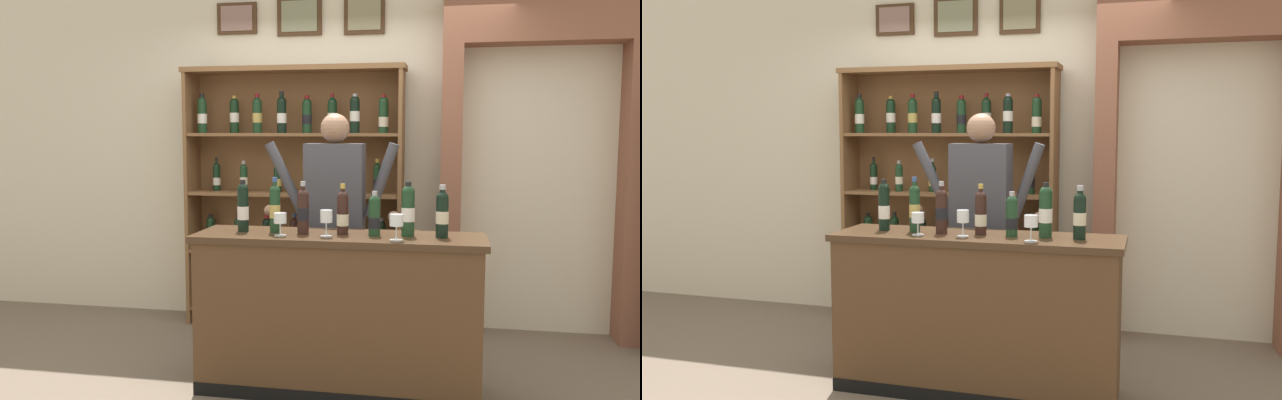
# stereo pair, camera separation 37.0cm
# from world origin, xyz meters

# --- Properties ---
(ground_plane) EXTENTS (14.00, 14.00, 0.02)m
(ground_plane) POSITION_xyz_m (0.00, 0.00, -0.01)
(ground_plane) COLOR #6B5B4C
(back_wall) EXTENTS (12.00, 0.19, 3.30)m
(back_wall) POSITION_xyz_m (-0.00, 1.57, 1.65)
(back_wall) COLOR beige
(back_wall) RESTS_ON ground
(wine_shelf) EXTENTS (1.78, 0.34, 2.09)m
(wine_shelf) POSITION_xyz_m (-0.42, 1.31, 1.11)
(wine_shelf) COLOR brown
(wine_shelf) RESTS_ON ground
(archway_doorway) EXTENTS (1.48, 0.45, 2.62)m
(archway_doorway) POSITION_xyz_m (1.48, 1.44, 1.52)
(archway_doorway) COLOR brown
(archway_doorway) RESTS_ON ground
(tasting_counter) EXTENTS (1.74, 0.51, 0.97)m
(tasting_counter) POSITION_xyz_m (0.16, -0.00, 0.48)
(tasting_counter) COLOR #4C331E
(tasting_counter) RESTS_ON ground
(shopkeeper) EXTENTS (0.95, 0.22, 1.70)m
(shopkeeper) POSITION_xyz_m (0.03, 0.58, 1.05)
(shopkeeper) COLOR #2D3347
(shopkeeper) RESTS_ON ground
(tasting_bottle_brunello) EXTENTS (0.07, 0.07, 0.32)m
(tasting_bottle_brunello) POSITION_xyz_m (-0.44, 0.02, 1.12)
(tasting_bottle_brunello) COLOR black
(tasting_bottle_brunello) RESTS_ON tasting_counter
(tasting_bottle_chianti) EXTENTS (0.07, 0.07, 0.34)m
(tasting_bottle_chianti) POSITION_xyz_m (-0.24, 0.01, 1.12)
(tasting_bottle_chianti) COLOR #19381E
(tasting_bottle_chianti) RESTS_ON tasting_counter
(tasting_bottle_bianco) EXTENTS (0.07, 0.07, 0.32)m
(tasting_bottle_bianco) POSITION_xyz_m (-0.06, -0.01, 1.11)
(tasting_bottle_bianco) COLOR black
(tasting_bottle_bianco) RESTS_ON tasting_counter
(tasting_bottle_prosecco) EXTENTS (0.07, 0.07, 0.30)m
(tasting_bottle_prosecco) POSITION_xyz_m (0.18, 0.02, 1.10)
(tasting_bottle_prosecco) COLOR black
(tasting_bottle_prosecco) RESTS_ON tasting_counter
(tasting_bottle_grappa) EXTENTS (0.07, 0.07, 0.27)m
(tasting_bottle_grappa) POSITION_xyz_m (0.37, 0.00, 1.09)
(tasting_bottle_grappa) COLOR #19381E
(tasting_bottle_grappa) RESTS_ON tasting_counter
(tasting_bottle_riserva) EXTENTS (0.08, 0.08, 0.32)m
(tasting_bottle_riserva) POSITION_xyz_m (0.57, 0.03, 1.12)
(tasting_bottle_riserva) COLOR #19381E
(tasting_bottle_riserva) RESTS_ON tasting_counter
(tasting_bottle_super_tuscan) EXTENTS (0.07, 0.07, 0.31)m
(tasting_bottle_super_tuscan) POSITION_xyz_m (0.77, 0.01, 1.11)
(tasting_bottle_super_tuscan) COLOR black
(tasting_bottle_super_tuscan) RESTS_ON tasting_counter
(wine_glass_center) EXTENTS (0.08, 0.08, 0.15)m
(wine_glass_center) POSITION_xyz_m (0.51, -0.15, 1.07)
(wine_glass_center) COLOR silver
(wine_glass_center) RESTS_ON tasting_counter
(wine_glass_spare) EXTENTS (0.07, 0.07, 0.16)m
(wine_glass_spare) POSITION_xyz_m (0.10, -0.09, 1.08)
(wine_glass_spare) COLOR silver
(wine_glass_spare) RESTS_ON tasting_counter
(wine_glass_left) EXTENTS (0.08, 0.08, 0.14)m
(wine_glass_left) POSITION_xyz_m (-0.18, -0.11, 1.06)
(wine_glass_left) COLOR silver
(wine_glass_left) RESTS_ON tasting_counter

